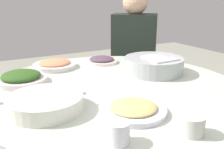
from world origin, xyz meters
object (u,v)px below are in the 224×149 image
(tea_cup_near, at_px, (192,125))
(soup_bowl, at_px, (45,103))
(dish_shrimp, at_px, (55,64))
(stool_for_diner_left, at_px, (132,110))
(dish_noodles, at_px, (133,109))
(rice_bowl, at_px, (154,65))
(diner_left, at_px, (134,48))
(round_dining_table, at_px, (114,107))
(dish_greens, at_px, (21,78))
(dish_eggplant, at_px, (102,60))
(tea_cup_far, at_px, (118,132))

(tea_cup_near, bearing_deg, soup_bowl, 42.29)
(soup_bowl, height_order, dish_shrimp, soup_bowl)
(dish_shrimp, bearing_deg, stool_for_diner_left, -70.16)
(soup_bowl, height_order, dish_noodles, soup_bowl)
(tea_cup_near, relative_size, stool_for_diner_left, 0.17)
(rice_bowl, relative_size, dish_shrimp, 1.27)
(rice_bowl, relative_size, diner_left, 0.42)
(soup_bowl, relative_size, tea_cup_near, 3.90)
(dish_noodles, relative_size, stool_for_diner_left, 0.53)
(rice_bowl, distance_m, stool_for_diner_left, 0.89)
(round_dining_table, relative_size, soup_bowl, 3.97)
(round_dining_table, bearing_deg, dish_noodles, 164.35)
(round_dining_table, distance_m, rice_bowl, 0.33)
(dish_noodles, bearing_deg, rice_bowl, -45.24)
(stool_for_diner_left, bearing_deg, rice_bowl, 155.64)
(rice_bowl, distance_m, dish_greens, 0.68)
(dish_eggplant, xyz_separation_m, stool_for_diner_left, (0.29, -0.43, -0.55))
(round_dining_table, xyz_separation_m, tea_cup_near, (-0.50, 0.01, 0.14))
(dish_shrimp, bearing_deg, dish_greens, 130.80)
(soup_bowl, distance_m, dish_shrimp, 0.58)
(dish_noodles, height_order, dish_greens, dish_greens)
(round_dining_table, relative_size, dish_noodles, 5.04)
(tea_cup_far, bearing_deg, soup_bowl, 22.01)
(rice_bowl, bearing_deg, dish_shrimp, 51.25)
(dish_shrimp, relative_size, diner_left, 0.33)
(dish_noodles, bearing_deg, round_dining_table, -15.65)
(rice_bowl, bearing_deg, dish_greens, 75.87)
(dish_eggplant, distance_m, tea_cup_near, 0.91)
(dish_greens, height_order, diner_left, diner_left)
(soup_bowl, distance_m, diner_left, 1.22)
(soup_bowl, relative_size, stool_for_diner_left, 0.67)
(dish_noodles, xyz_separation_m, dish_greens, (0.53, 0.29, 0.01))
(dish_shrimp, height_order, dish_greens, dish_greens)
(rice_bowl, relative_size, tea_cup_far, 4.80)
(dish_greens, bearing_deg, stool_for_diner_left, -64.47)
(dish_eggplant, height_order, dish_greens, dish_greens)
(soup_bowl, height_order, tea_cup_near, tea_cup_near)
(round_dining_table, bearing_deg, dish_greens, 57.08)
(dish_eggplant, distance_m, dish_greens, 0.53)
(dish_noodles, xyz_separation_m, tea_cup_near, (-0.21, -0.07, 0.01))
(round_dining_table, distance_m, dish_shrimp, 0.47)
(stool_for_diner_left, bearing_deg, dish_noodles, 146.57)
(tea_cup_far, bearing_deg, tea_cup_near, -106.51)
(soup_bowl, bearing_deg, dish_shrimp, -19.66)
(stool_for_diner_left, xyz_separation_m, diner_left, (0.00, 0.00, 0.54))
(dish_noodles, bearing_deg, diner_left, -33.43)
(dish_greens, distance_m, tea_cup_near, 0.82)
(diner_left, bearing_deg, tea_cup_far, 144.85)
(soup_bowl, xyz_separation_m, dish_greens, (0.36, 0.02, -0.00))
(rice_bowl, distance_m, tea_cup_far, 0.72)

